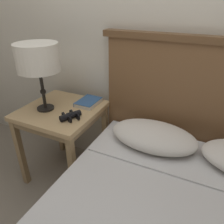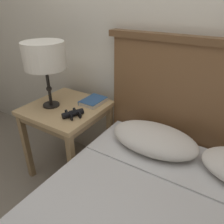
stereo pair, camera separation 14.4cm
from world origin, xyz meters
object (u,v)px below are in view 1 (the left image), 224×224
nightstand (62,118)px  book_on_nightstand (88,102)px  table_lamp (38,59)px  binoculars_pair (71,116)px

nightstand → book_on_nightstand: 0.25m
book_on_nightstand → table_lamp: bearing=-139.5°
nightstand → table_lamp: 0.50m
nightstand → table_lamp: bearing=-150.7°
table_lamp → binoculars_pair: (0.27, -0.04, -0.37)m
binoculars_pair → nightstand: bearing=149.0°
nightstand → binoculars_pair: (0.16, -0.10, 0.11)m
book_on_nightstand → binoculars_pair: size_ratio=1.29×
book_on_nightstand → binoculars_pair: bearing=-87.8°
book_on_nightstand → binoculars_pair: (0.01, -0.26, 0.01)m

